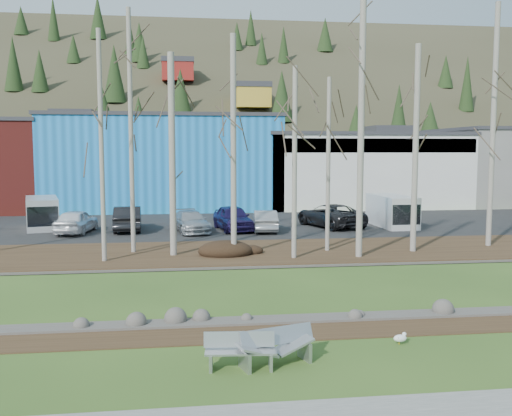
{
  "coord_description": "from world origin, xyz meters",
  "views": [
    {
      "loc": [
        -4.37,
        -13.69,
        5.24
      ],
      "look_at": [
        -0.97,
        12.89,
        2.5
      ],
      "focal_mm": 40.0,
      "sensor_mm": 36.0,
      "label": 1
    }
  ],
  "objects": [
    {
      "name": "parking_lot",
      "position": [
        0.0,
        25.0,
        0.07
      ],
      "size": [
        80.0,
        14.0,
        0.14
      ],
      "primitive_type": "cube",
      "color": "black",
      "rests_on": "ground"
    },
    {
      "name": "building_white",
      "position": [
        12.0,
        38.98,
        3.41
      ],
      "size": [
        18.36,
        12.24,
        6.8
      ],
      "color": "silver",
      "rests_on": "ground"
    },
    {
      "name": "car_5",
      "position": [
        5.31,
        23.01,
        0.9
      ],
      "size": [
        4.21,
        6.01,
        1.52
      ],
      "primitive_type": "imported",
      "rotation": [
        0.0,
        0.0,
        3.48
      ],
      "color": "#232325",
      "rests_on": "parking_lot"
    },
    {
      "name": "ground",
      "position": [
        0.0,
        0.0,
        0.0
      ],
      "size": [
        200.0,
        200.0,
        0.0
      ],
      "primitive_type": "plane",
      "color": "#34521D",
      "rests_on": "ground"
    },
    {
      "name": "van_grey",
      "position": [
        -13.5,
        24.53,
        1.14
      ],
      "size": [
        3.0,
        4.92,
        2.01
      ],
      "rotation": [
        0.0,
        0.0,
        0.25
      ],
      "color": "#B6B8BB",
      "rests_on": "parking_lot"
    },
    {
      "name": "car_3",
      "position": [
        -1.26,
        22.19,
        0.92
      ],
      "size": [
        2.59,
        4.85,
        1.57
      ],
      "primitive_type": "imported",
      "rotation": [
        0.0,
        0.0,
        0.17
      ],
      "color": "navy",
      "rests_on": "parking_lot"
    },
    {
      "name": "birch_5",
      "position": [
        2.86,
        14.23,
        4.49
      ],
      "size": [
        0.21,
        0.21,
        8.67
      ],
      "color": "#ABA49C",
      "rests_on": "far_bank"
    },
    {
      "name": "birch_4",
      "position": [
        -1.99,
        13.27,
        5.38
      ],
      "size": [
        0.28,
        0.28,
        10.46
      ],
      "color": "#ABA49C",
      "rests_on": "far_bank"
    },
    {
      "name": "birch_9",
      "position": [
        11.78,
        14.59,
        6.48
      ],
      "size": [
        0.28,
        0.28,
        12.65
      ],
      "color": "#ABA49C",
      "rests_on": "far_bank"
    },
    {
      "name": "river",
      "position": [
        0.0,
        7.2,
        0.0
      ],
      "size": [
        80.0,
        8.0,
        0.9
      ],
      "primitive_type": null,
      "color": "#122133",
      "rests_on": "ground"
    },
    {
      "name": "near_bank_rocks",
      "position": [
        0.0,
        3.1,
        0.0
      ],
      "size": [
        80.0,
        0.8,
        0.5
      ],
      "primitive_type": null,
      "color": "#47423D",
      "rests_on": "ground"
    },
    {
      "name": "dirt_mound",
      "position": [
        -2.38,
        13.67,
        0.41
      ],
      "size": [
        2.65,
        1.87,
        0.52
      ],
      "primitive_type": "ellipsoid",
      "color": "black",
      "rests_on": "far_bank"
    },
    {
      "name": "building_blue",
      "position": [
        -6.0,
        39.0,
        4.16
      ],
      "size": [
        20.4,
        12.24,
        8.3
      ],
      "color": "#1769B0",
      "rests_on": "ground"
    },
    {
      "name": "car_1",
      "position": [
        -7.9,
        22.9,
        0.92
      ],
      "size": [
        1.95,
        4.81,
        1.55
      ],
      "primitive_type": "imported",
      "rotation": [
        0.0,
        0.0,
        3.21
      ],
      "color": "black",
      "rests_on": "parking_lot"
    },
    {
      "name": "far_bank_rocks",
      "position": [
        0.0,
        11.3,
        0.0
      ],
      "size": [
        80.0,
        0.8,
        0.46
      ],
      "primitive_type": null,
      "color": "#47423D",
      "rests_on": "ground"
    },
    {
      "name": "bench_intact",
      "position": [
        -3.06,
        -0.48,
        0.43
      ],
      "size": [
        1.75,
        0.66,
        0.86
      ],
      "rotation": [
        0.0,
        0.0,
        -0.09
      ],
      "color": "#ABAEAF",
      "rests_on": "ground"
    },
    {
      "name": "bench_damaged",
      "position": [
        -2.17,
        -0.32,
        0.44
      ],
      "size": [
        2.05,
        1.18,
        0.87
      ],
      "rotation": [
        0.0,
        0.0,
        0.31
      ],
      "color": "#ABAEAF",
      "rests_on": "ground"
    },
    {
      "name": "birch_1",
      "position": [
        -6.89,
        15.05,
        6.11
      ],
      "size": [
        0.23,
        0.23,
        11.92
      ],
      "color": "#ABA49C",
      "rests_on": "far_bank"
    },
    {
      "name": "far_bank",
      "position": [
        0.0,
        14.5,
        0.07
      ],
      "size": [
        80.0,
        7.0,
        0.15
      ],
      "primitive_type": "cube",
      "color": "#382616",
      "rests_on": "ground"
    },
    {
      "name": "car_2",
      "position": [
        -3.95,
        21.77,
        0.79
      ],
      "size": [
        2.72,
        4.75,
        1.3
      ],
      "primitive_type": "imported",
      "rotation": [
        0.0,
        0.0,
        0.21
      ],
      "color": "#A0A5A9",
      "rests_on": "parking_lot"
    },
    {
      "name": "van_white",
      "position": [
        9.48,
        22.55,
        1.17
      ],
      "size": [
        2.12,
        4.78,
        2.06
      ],
      "rotation": [
        0.0,
        0.0,
        0.03
      ],
      "color": "white",
      "rests_on": "parking_lot"
    },
    {
      "name": "car_0",
      "position": [
        -10.93,
        22.15,
        0.88
      ],
      "size": [
        2.33,
        4.53,
        1.47
      ],
      "primitive_type": "imported",
      "rotation": [
        0.0,
        0.0,
        3.0
      ],
      "color": "white",
      "rests_on": "parking_lot"
    },
    {
      "name": "hillside",
      "position": [
        0.0,
        84.0,
        17.5
      ],
      "size": [
        160.0,
        72.0,
        35.0
      ],
      "primitive_type": null,
      "color": "#312F1D",
      "rests_on": "ground"
    },
    {
      "name": "birch_6",
      "position": [
        0.8,
        12.5,
        4.62
      ],
      "size": [
        0.23,
        0.23,
        8.94
      ],
      "color": "#ABA49C",
      "rests_on": "far_bank"
    },
    {
      "name": "seagull",
      "position": [
        1.41,
        0.66,
        0.17
      ],
      "size": [
        0.42,
        0.22,
        0.31
      ],
      "rotation": [
        0.0,
        0.0,
        0.4
      ],
      "color": "gold",
      "rests_on": "ground"
    },
    {
      "name": "dirt_strip",
      "position": [
        0.0,
        2.1,
        0.01
      ],
      "size": [
        80.0,
        1.8,
        0.03
      ],
      "primitive_type": "cube",
      "color": "#382616",
      "rests_on": "ground"
    },
    {
      "name": "car_4",
      "position": [
        0.7,
        21.53,
        0.81
      ],
      "size": [
        1.72,
        4.14,
        1.33
      ],
      "primitive_type": "imported",
      "rotation": [
        0.0,
        0.0,
        3.06
      ],
      "color": "#ABACAD",
      "rests_on": "parking_lot"
    },
    {
      "name": "birch_2",
      "position": [
        -4.88,
        13.96,
        4.99
      ],
      "size": [
        0.32,
        0.32,
        9.67
      ],
      "color": "#ABA49C",
      "rests_on": "far_bank"
    },
    {
      "name": "birch_8",
      "position": [
        7.11,
        13.5,
        5.27
      ],
      "size": [
        0.29,
        0.29,
        10.25
      ],
      "color": "#ABA49C",
      "rests_on": "far_bank"
    },
    {
      "name": "birch_3",
      "position": [
        -8.02,
        12.85,
        5.38
      ],
      "size": [
        0.21,
        0.21,
        10.45
      ],
      "color": "#ABA49C",
      "rests_on": "far_bank"
    },
    {
      "name": "birch_7",
      "position": [
        3.94,
        12.39,
        6.12
      ],
      "size": [
        0.3,
        0.3,
        11.93
      ],
      "color": "#ABA49C",
      "rests_on": "far_bank"
    }
  ]
}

